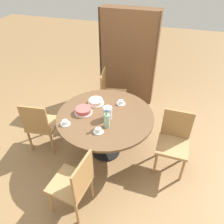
% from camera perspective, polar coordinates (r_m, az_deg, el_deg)
% --- Properties ---
extents(ground_plane, '(14.00, 14.00, 0.00)m').
position_cam_1_polar(ground_plane, '(3.53, -1.57, -10.13)').
color(ground_plane, '#937047').
extents(dining_table, '(1.36, 1.36, 0.73)m').
position_cam_1_polar(dining_table, '(3.11, -1.76, -2.44)').
color(dining_table, black).
rests_on(dining_table, ground_plane).
extents(chair_a, '(0.48, 0.48, 0.89)m').
position_cam_1_polar(chair_a, '(3.98, -0.35, 4.99)').
color(chair_a, '#A87A47').
rests_on(chair_a, ground_plane).
extents(chair_b, '(0.47, 0.47, 0.89)m').
position_cam_1_polar(chair_b, '(3.45, -18.03, -3.03)').
color(chair_b, '#A87A47').
rests_on(chair_b, ground_plane).
extents(chair_c, '(0.47, 0.47, 0.89)m').
position_cam_1_polar(chair_c, '(2.62, -9.88, -17.80)').
color(chair_c, '#A87A47').
rests_on(chair_c, ground_plane).
extents(chair_d, '(0.43, 0.43, 0.89)m').
position_cam_1_polar(chair_d, '(3.14, 15.82, -7.21)').
color(chair_d, '#A87A47').
rests_on(chair_d, ground_plane).
extents(bookshelf, '(1.07, 0.28, 1.78)m').
position_cam_1_polar(bookshelf, '(4.32, 4.16, 13.76)').
color(bookshelf, brown).
rests_on(bookshelf, ground_plane).
extents(coffee_pot, '(0.12, 0.12, 0.22)m').
position_cam_1_polar(coffee_pot, '(2.92, -1.19, -0.13)').
color(coffee_pot, silver).
rests_on(coffee_pot, dining_table).
extents(water_bottle, '(0.08, 0.08, 0.26)m').
position_cam_1_polar(water_bottle, '(2.79, -1.38, -2.07)').
color(water_bottle, '#99C6A3').
rests_on(water_bottle, dining_table).
extents(cake_main, '(0.25, 0.25, 0.08)m').
position_cam_1_polar(cake_main, '(3.08, -7.48, 0.40)').
color(cake_main, white).
rests_on(cake_main, dining_table).
extents(cake_second, '(0.24, 0.24, 0.07)m').
position_cam_1_polar(cake_second, '(3.25, -4.24, 2.72)').
color(cake_second, white).
rests_on(cake_second, dining_table).
extents(cup_a, '(0.13, 0.13, 0.06)m').
position_cam_1_polar(cup_a, '(2.93, -12.15, -2.75)').
color(cup_a, silver).
rests_on(cup_a, dining_table).
extents(cup_b, '(0.13, 0.13, 0.06)m').
position_cam_1_polar(cup_b, '(2.76, -3.59, -4.82)').
color(cup_b, silver).
rests_on(cup_b, dining_table).
extents(cup_c, '(0.13, 0.13, 0.06)m').
position_cam_1_polar(cup_c, '(3.24, 2.35, 2.51)').
color(cup_c, silver).
rests_on(cup_c, dining_table).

